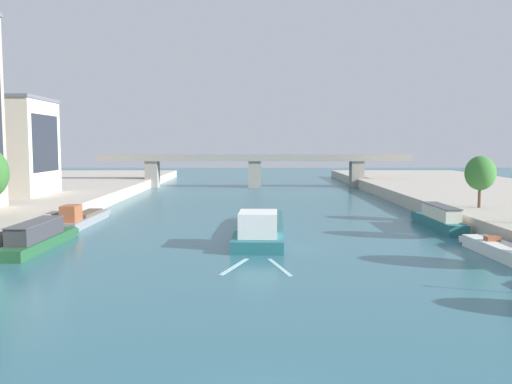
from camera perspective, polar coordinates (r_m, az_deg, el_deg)
The scene contains 9 objects.
barge_midriver at distance 56.86m, azimuth 0.45°, elevation -3.75°, with size 5.86×23.40×3.45m.
wake_behind_barge at distance 43.06m, azimuth 0.08°, elevation -8.00°, with size 5.59×6.02×0.03m.
moored_boat_left_gap_after at distance 54.27m, azimuth -22.29°, elevation -4.47°, with size 2.79×14.13×2.64m.
moored_boat_left_upstream at distance 68.08m, azimuth -18.06°, elevation -2.66°, with size 2.52×14.48×2.86m.
moored_boat_right_second at distance 50.57m, azimuth 25.22°, elevation -5.85°, with size 2.94×13.53×2.22m.
moored_boat_right_gap_after at distance 65.26m, azimuth 19.00°, elevation -2.73°, with size 2.36×13.46×2.80m.
tree_right_past_mid at distance 71.14m, azimuth 22.90°, elevation 1.87°, with size 3.69×3.69×6.41m.
building_left_far_end at distance 90.15m, azimuth -24.78°, elevation 4.47°, with size 11.00×12.91×14.96m.
bridge_far at distance 120.01m, azimuth -0.15°, elevation 2.82°, with size 70.17×4.40×7.45m.
Camera 1 is at (-0.48, -18.23, 9.85)m, focal length 37.33 mm.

